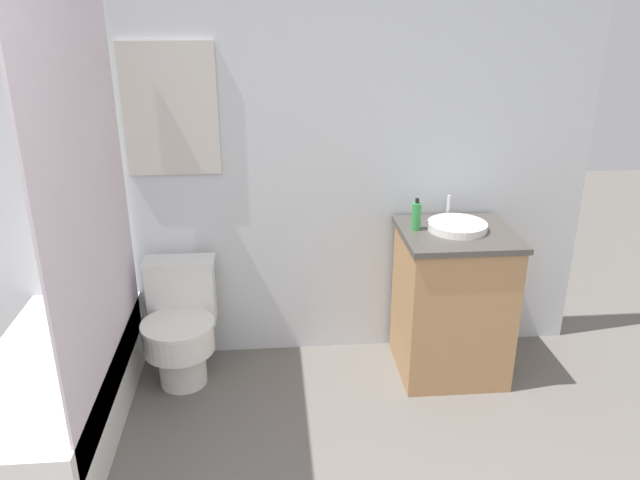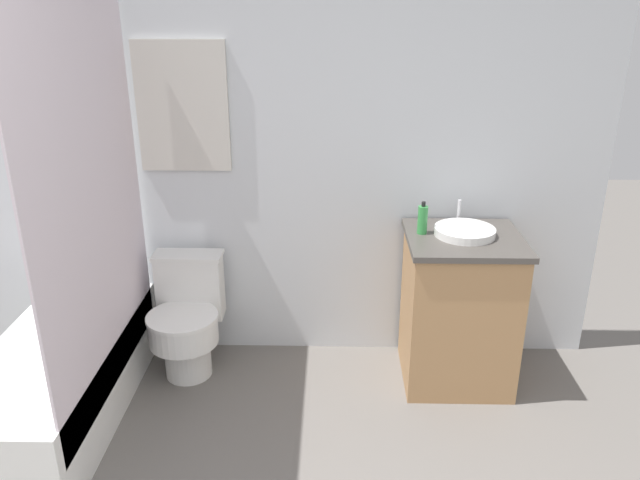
# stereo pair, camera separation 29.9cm
# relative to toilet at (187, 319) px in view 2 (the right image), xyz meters

# --- Properties ---
(wall_back) EXTENTS (3.59, 0.07, 2.50)m
(wall_back) POSITION_rel_toilet_xyz_m (0.45, 0.28, 0.94)
(wall_back) COLOR silver
(wall_back) RESTS_ON ground_plane
(shower_area) EXTENTS (0.59, 1.37, 1.98)m
(shower_area) POSITION_rel_toilet_xyz_m (-0.52, -0.43, -0.04)
(shower_area) COLOR white
(shower_area) RESTS_ON ground_plane
(toilet) EXTENTS (0.38, 0.49, 0.65)m
(toilet) POSITION_rel_toilet_xyz_m (0.00, 0.00, 0.00)
(toilet) COLOR white
(toilet) RESTS_ON ground_plane
(vanity) EXTENTS (0.58, 0.55, 0.82)m
(vanity) POSITION_rel_toilet_xyz_m (1.46, -0.03, 0.10)
(vanity) COLOR #AD7F51
(vanity) RESTS_ON ground_plane
(sink) EXTENTS (0.31, 0.34, 0.13)m
(sink) POSITION_rel_toilet_xyz_m (1.46, -0.01, 0.53)
(sink) COLOR white
(sink) RESTS_ON vanity
(soap_bottle) EXTENTS (0.05, 0.05, 0.17)m
(soap_bottle) POSITION_rel_toilet_xyz_m (1.24, 0.01, 0.58)
(soap_bottle) COLOR green
(soap_bottle) RESTS_ON vanity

